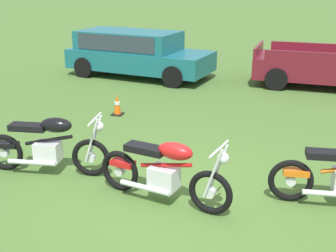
# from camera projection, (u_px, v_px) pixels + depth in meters

# --- Properties ---
(ground_plane) EXTENTS (120.00, 120.00, 0.00)m
(ground_plane) POSITION_uv_depth(u_px,v_px,m) (174.00, 195.00, 6.47)
(ground_plane) COLOR #476B2D
(motorcycle_black) EXTENTS (2.11, 0.71, 1.02)m
(motorcycle_black) POSITION_uv_depth(u_px,v_px,m) (48.00, 146.00, 7.04)
(motorcycle_black) COLOR black
(motorcycle_black) RESTS_ON ground
(motorcycle_red) EXTENTS (2.09, 0.76, 1.02)m
(motorcycle_red) POSITION_uv_depth(u_px,v_px,m) (164.00, 171.00, 6.13)
(motorcycle_red) COLOR black
(motorcycle_red) RESTS_ON ground
(car_teal) EXTENTS (4.77, 2.54, 1.43)m
(car_teal) POSITION_uv_depth(u_px,v_px,m) (134.00, 50.00, 13.81)
(car_teal) COLOR #19606B
(car_teal) RESTS_ON ground
(traffic_cone) EXTENTS (0.25, 0.25, 0.51)m
(traffic_cone) POSITION_uv_depth(u_px,v_px,m) (117.00, 105.00, 10.10)
(traffic_cone) COLOR #EA590F
(traffic_cone) RESTS_ON ground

